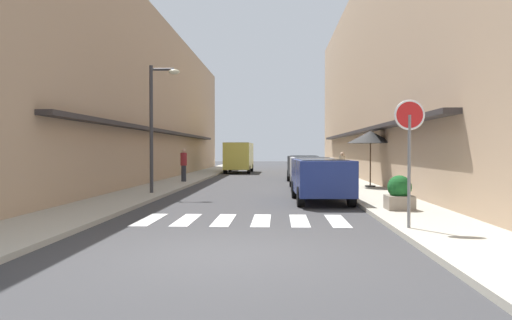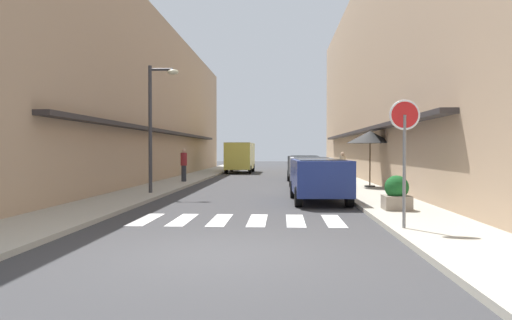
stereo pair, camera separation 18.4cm
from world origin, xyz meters
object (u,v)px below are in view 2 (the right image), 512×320
Objects in this scene: parked_car_mid at (310,169)px; pedestrian_walking_near at (184,164)px; street_lamp at (155,114)px; parked_car_near at (319,175)px; planter_corner at (397,194)px; parked_car_far at (303,165)px; delivery_van at (240,155)px; cafe_umbrella at (370,137)px; round_street_sign at (405,130)px; pedestrian_walking_far at (342,165)px.

pedestrian_walking_near is at bearing 152.76° from parked_car_mid.
parked_car_near is at bearing -18.63° from street_lamp.
planter_corner is 14.43m from pedestrian_walking_near.
planter_corner is at bearing -82.80° from parked_car_far.
delivery_van reaches higher than planter_corner.
cafe_umbrella is at bearing -68.40° from parked_car_far.
planter_corner is (-0.78, -8.43, -1.79)m from cafe_umbrella.
street_lamp reaches higher than round_street_sign.
cafe_umbrella is (7.26, -16.01, 0.95)m from delivery_van.
cafe_umbrella reaches higher than planter_corner.
planter_corner is 0.62× the size of pedestrian_walking_far.
pedestrian_walking_near reaches higher than parked_car_mid.
parked_car_far is 4.20× the size of planter_corner.
cafe_umbrella reaches higher than parked_car_mid.
pedestrian_walking_far is (6.70, -10.67, -0.48)m from delivery_van.
parked_car_far is 18.59m from round_street_sign.
parked_car_mid is 6.86m from parked_car_far.
parked_car_near is 2.44× the size of pedestrian_walking_near.
parked_car_far is at bearing -124.10° from pedestrian_walking_far.
pedestrian_walking_near reaches higher than parked_car_near.
street_lamp is 7.08m from pedestrian_walking_near.
street_lamp reaches higher than cafe_umbrella.
round_street_sign reaches higher than delivery_van.
parked_car_mid is 7.26m from pedestrian_walking_near.
planter_corner is (6.48, -24.44, -0.84)m from delivery_van.
street_lamp is at bearing -121.03° from parked_car_far.
parked_car_mid and parked_car_far have the same top height.
pedestrian_walking_far is (8.34, 8.79, -2.25)m from street_lamp.
planter_corner is (1.93, -15.28, -0.35)m from parked_car_far.
street_lamp is (-7.52, 8.20, 0.96)m from round_street_sign.
planter_corner is at bearing -77.08° from parked_car_mid.
round_street_sign reaches higher than parked_car_near.
street_lamp reaches higher than parked_car_mid.
delivery_van reaches higher than pedestrian_walking_near.
parked_car_near is 10.95m from pedestrian_walking_near.
parked_car_far is 2.30× the size of pedestrian_walking_near.
parked_car_far is at bearing 94.11° from round_street_sign.
delivery_van reaches higher than pedestrian_walking_far.
pedestrian_walking_near is 8.84m from pedestrian_walking_far.
planter_corner is at bearing -151.95° from pedestrian_walking_near.
parked_car_far is at bearing 111.60° from cafe_umbrella.
pedestrian_walking_far is (2.14, 10.88, 0.00)m from parked_car_near.
parked_car_far is at bearing -63.59° from delivery_van.
parked_car_mid is at bearing 28.97° from street_lamp.
delivery_van is 3.51× the size of pedestrian_walking_far.
parked_car_far is 0.74× the size of delivery_van.
parked_car_far is 12.22m from street_lamp.
cafe_umbrella reaches higher than delivery_van.
parked_car_mid is 1.02× the size of parked_car_far.
street_lamp is at bearing 174.75° from pedestrian_walking_near.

